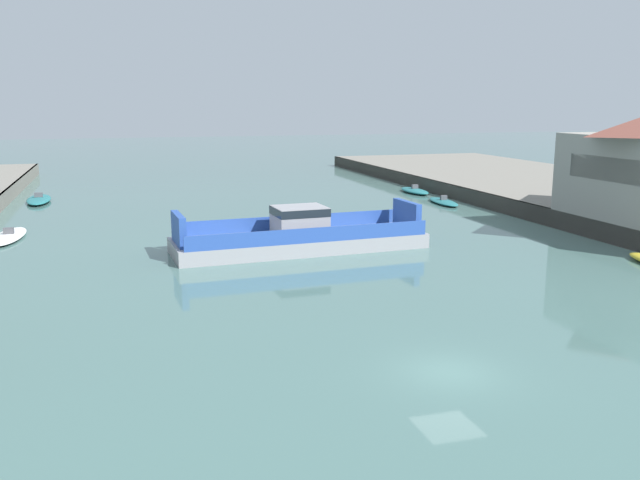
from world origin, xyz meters
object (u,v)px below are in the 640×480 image
at_px(chain_ferry, 300,236).
at_px(moored_boat_far_left, 39,199).
at_px(moored_boat_mid_left, 9,236).
at_px(moored_boat_near_right, 415,191).
at_px(moored_boat_near_left, 444,202).

xyz_separation_m(chain_ferry, moored_boat_far_left, (-21.78, 32.82, -0.75)).
bearing_deg(moored_boat_far_left, moored_boat_mid_left, -90.72).
bearing_deg(moored_boat_mid_left, chain_ferry, -27.01).
relative_size(chain_ferry, moored_boat_far_left, 2.33).
relative_size(chain_ferry, moored_boat_near_right, 3.08).
bearing_deg(moored_boat_far_left, chain_ferry, -56.44).
height_order(moored_boat_near_right, moored_boat_far_left, same).
distance_m(chain_ferry, moored_boat_far_left, 39.40).
xyz_separation_m(moored_boat_near_left, moored_boat_far_left, (-43.43, 14.61, 0.06)).
distance_m(chain_ferry, moored_boat_mid_left, 24.76).
distance_m(chain_ferry, moored_boat_near_right, 35.35).
bearing_deg(moored_boat_near_right, chain_ferry, -129.27).
bearing_deg(moored_boat_far_left, moored_boat_near_right, -7.05).
height_order(moored_boat_mid_left, moored_boat_far_left, moored_boat_far_left).
height_order(moored_boat_near_left, moored_boat_near_right, moored_boat_near_right).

